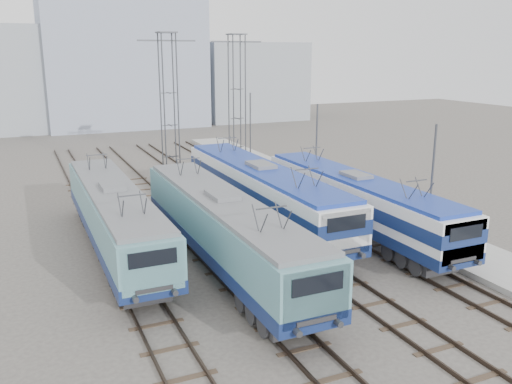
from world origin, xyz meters
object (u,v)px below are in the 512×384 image
object	(u,v)px
locomotive_center_right	(262,190)
mast_front	(431,190)
locomotive_far_right	(357,199)
mast_mid	(316,153)
catenary_tower_east	(237,99)
locomotive_center_left	(225,227)
mast_rear	(250,131)
locomotive_far_left	(115,215)
catenary_tower_west	(169,104)

from	to	relation	value
locomotive_center_right	mast_front	xyz separation A→B (m)	(6.35, -7.55, 1.10)
locomotive_far_right	mast_mid	bearing A→B (deg)	76.89
locomotive_center_right	catenary_tower_east	size ratio (longest dim) A/B	1.57
catenary_tower_east	mast_front	bearing A→B (deg)	-84.55
locomotive_center_left	mast_mid	world-z (taller)	mast_mid
locomotive_far_right	mast_rear	world-z (taller)	mast_rear
locomotive_far_left	locomotive_center_left	xyz separation A→B (m)	(4.50, -4.55, 0.08)
locomotive_center_left	locomotive_center_right	xyz separation A→B (m)	(4.50, 5.42, 0.12)
locomotive_far_left	mast_rear	size ratio (longest dim) A/B	2.51
locomotive_far_left	mast_rear	distance (m)	23.18
locomotive_center_right	locomotive_far_right	bearing A→B (deg)	-37.84
catenary_tower_east	mast_mid	xyz separation A→B (m)	(2.10, -10.00, -3.14)
catenary_tower_west	mast_front	size ratio (longest dim) A/B	1.71
mast_front	mast_rear	bearing A→B (deg)	90.00
locomotive_center_left	catenary_tower_west	size ratio (longest dim) A/B	1.53
locomotive_far_right	mast_front	bearing A→B (deg)	-65.48
catenary_tower_west	catenary_tower_east	xyz separation A→B (m)	(6.50, 2.00, 0.00)
mast_mid	mast_rear	xyz separation A→B (m)	(0.00, 12.00, 0.00)
catenary_tower_west	locomotive_far_left	bearing A→B (deg)	-116.88
locomotive_far_right	catenary_tower_east	world-z (taller)	catenary_tower_east
locomotive_far_right	locomotive_far_left	bearing A→B (deg)	168.99
catenary_tower_west	mast_mid	world-z (taller)	catenary_tower_west
catenary_tower_west	mast_mid	bearing A→B (deg)	-42.93
locomotive_far_left	locomotive_center_left	size ratio (longest dim) A/B	0.96
locomotive_center_right	locomotive_far_right	size ratio (longest dim) A/B	1.09
catenary_tower_east	locomotive_far_right	bearing A→B (deg)	-89.20
locomotive_far_left	catenary_tower_west	distance (m)	15.58
catenary_tower_east	mast_rear	xyz separation A→B (m)	(2.10, 2.00, -3.14)
locomotive_center_left	mast_rear	bearing A→B (deg)	63.61
locomotive_far_left	catenary_tower_east	distance (m)	20.74
locomotive_center_right	locomotive_center_left	bearing A→B (deg)	-129.71
locomotive_far_left	locomotive_far_right	world-z (taller)	locomotive_far_left
locomotive_center_right	mast_mid	bearing A→B (deg)	35.02
catenary_tower_east	mast_rear	size ratio (longest dim) A/B	1.71
locomotive_far_right	catenary_tower_west	world-z (taller)	catenary_tower_west
mast_front	mast_mid	world-z (taller)	same
locomotive_center_right	mast_mid	distance (m)	7.83
catenary_tower_west	catenary_tower_east	world-z (taller)	same
mast_rear	locomotive_far_right	bearing A→B (deg)	-95.30
catenary_tower_east	locomotive_center_right	bearing A→B (deg)	-106.39
locomotive_center_right	locomotive_far_left	bearing A→B (deg)	-174.49
mast_front	mast_rear	size ratio (longest dim) A/B	1.00
locomotive_center_right	mast_front	size ratio (longest dim) A/B	2.69
locomotive_far_left	catenary_tower_west	bearing A→B (deg)	63.12
locomotive_far_right	catenary_tower_east	xyz separation A→B (m)	(-0.25, 17.95, 4.43)
catenary_tower_west	mast_front	world-z (taller)	catenary_tower_west
locomotive_far_right	catenary_tower_east	distance (m)	18.48
catenary_tower_west	mast_front	xyz separation A→B (m)	(8.60, -20.00, -3.14)
locomotive_center_right	catenary_tower_east	bearing A→B (deg)	73.61
locomotive_center_right	catenary_tower_east	distance (m)	15.65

